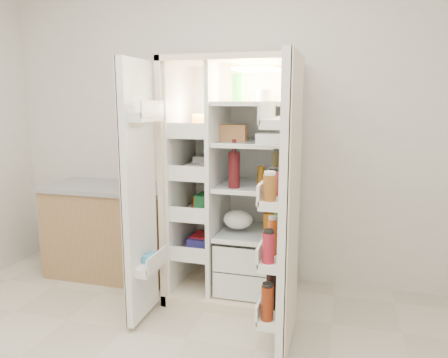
# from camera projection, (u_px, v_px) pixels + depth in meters

# --- Properties ---
(wall_back) EXTENTS (4.00, 0.02, 2.70)m
(wall_back) POSITION_uv_depth(u_px,v_px,m) (231.00, 119.00, 3.51)
(wall_back) COLOR silver
(wall_back) RESTS_ON floor
(refrigerator) EXTENTS (0.92, 0.70, 1.80)m
(refrigerator) POSITION_uv_depth(u_px,v_px,m) (237.00, 200.00, 3.26)
(refrigerator) COLOR beige
(refrigerator) RESTS_ON floor
(freezer_door) EXTENTS (0.15, 0.40, 1.72)m
(freezer_door) POSITION_uv_depth(u_px,v_px,m) (140.00, 194.00, 2.80)
(freezer_door) COLOR white
(freezer_door) RESTS_ON floor
(fridge_door) EXTENTS (0.17, 0.58, 1.72)m
(fridge_door) POSITION_uv_depth(u_px,v_px,m) (286.00, 212.00, 2.45)
(fridge_door) COLOR white
(fridge_door) RESTS_ON floor
(kitchen_counter) EXTENTS (1.09, 0.58, 0.79)m
(kitchen_counter) POSITION_uv_depth(u_px,v_px,m) (112.00, 230.00, 3.68)
(kitchen_counter) COLOR #9D7B4E
(kitchen_counter) RESTS_ON floor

